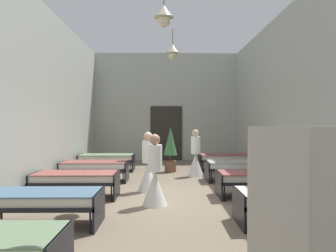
% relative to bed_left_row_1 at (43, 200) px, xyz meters
% --- Properties ---
extents(ground_plane, '(6.89, 13.98, 0.10)m').
position_rel_bed_left_row_1_xyz_m(ground_plane, '(2.09, 1.90, -0.49)').
color(ground_plane, '#7A6B56').
extents(room_shell, '(6.69, 13.58, 4.75)m').
position_rel_bed_left_row_1_xyz_m(room_shell, '(2.10, 3.28, 1.94)').
color(room_shell, '#B2B7AD').
rests_on(room_shell, ground).
extents(bed_left_row_1, '(1.90, 0.84, 0.57)m').
position_rel_bed_left_row_1_xyz_m(bed_left_row_1, '(0.00, 0.00, 0.00)').
color(bed_left_row_1, black).
rests_on(bed_left_row_1, ground).
extents(bed_right_row_1, '(1.90, 0.84, 0.57)m').
position_rel_bed_left_row_1_xyz_m(bed_right_row_1, '(4.19, 0.00, 0.00)').
color(bed_right_row_1, black).
rests_on(bed_right_row_1, ground).
extents(bed_left_row_2, '(1.90, 0.84, 0.57)m').
position_rel_bed_left_row_1_xyz_m(bed_left_row_2, '(0.00, 1.90, 0.00)').
color(bed_left_row_2, black).
rests_on(bed_left_row_2, ground).
extents(bed_right_row_2, '(1.90, 0.84, 0.57)m').
position_rel_bed_left_row_1_xyz_m(bed_right_row_2, '(4.19, 1.90, 0.00)').
color(bed_right_row_2, black).
rests_on(bed_right_row_2, ground).
extents(bed_left_row_3, '(1.90, 0.84, 0.57)m').
position_rel_bed_left_row_1_xyz_m(bed_left_row_3, '(0.00, 3.80, 0.00)').
color(bed_left_row_3, black).
rests_on(bed_left_row_3, ground).
extents(bed_right_row_3, '(1.90, 0.84, 0.57)m').
position_rel_bed_left_row_1_xyz_m(bed_right_row_3, '(4.19, 3.80, 0.00)').
color(bed_right_row_3, black).
rests_on(bed_right_row_3, ground).
extents(bed_left_row_4, '(1.90, 0.84, 0.57)m').
position_rel_bed_left_row_1_xyz_m(bed_left_row_4, '(0.00, 5.70, 0.00)').
color(bed_left_row_4, black).
rests_on(bed_left_row_4, ground).
extents(bed_right_row_4, '(1.90, 0.84, 0.57)m').
position_rel_bed_left_row_1_xyz_m(bed_right_row_4, '(4.19, 5.70, 0.00)').
color(bed_right_row_4, black).
rests_on(bed_right_row_4, ground).
extents(nurse_near_aisle, '(0.52, 0.52, 1.49)m').
position_rel_bed_left_row_1_xyz_m(nurse_near_aisle, '(1.61, 2.56, 0.09)').
color(nurse_near_aisle, white).
rests_on(nurse_near_aisle, ground).
extents(nurse_mid_aisle, '(0.52, 0.52, 1.49)m').
position_rel_bed_left_row_1_xyz_m(nurse_mid_aisle, '(3.00, 4.65, 0.09)').
color(nurse_mid_aisle, white).
rests_on(nurse_mid_aisle, ground).
extents(nurse_far_aisle, '(0.52, 0.52, 1.49)m').
position_rel_bed_left_row_1_xyz_m(nurse_far_aisle, '(1.82, 1.24, 0.09)').
color(nurse_far_aisle, white).
rests_on(nurse_far_aisle, ground).
extents(potted_plant, '(0.46, 0.46, 1.53)m').
position_rel_bed_left_row_1_xyz_m(potted_plant, '(2.22, 5.44, 0.42)').
color(potted_plant, brown).
rests_on(potted_plant, ground).
extents(privacy_screen, '(1.24, 0.24, 1.70)m').
position_rel_bed_left_row_1_xyz_m(privacy_screen, '(3.24, -2.94, 0.41)').
color(privacy_screen, '#BCB29E').
rests_on(privacy_screen, ground).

